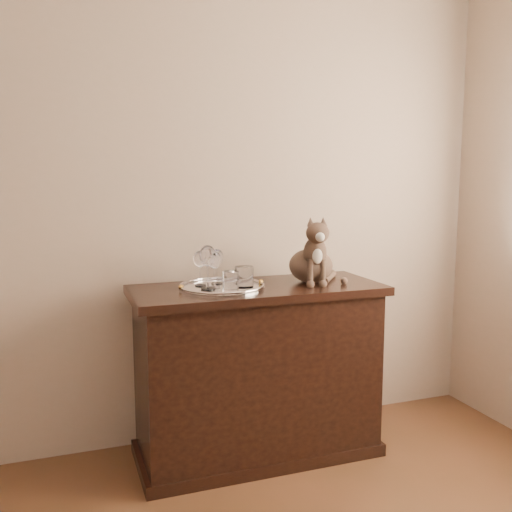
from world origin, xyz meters
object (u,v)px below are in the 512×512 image
Objects in this scene: tumbler_b at (231,280)px; wine_glass_b at (217,266)px; wine_glass_c at (208,267)px; tumbler_a at (244,277)px; cat at (311,249)px; sideboard at (257,372)px; tray at (222,287)px; wine_glass_d at (214,270)px; wine_glass_a at (200,268)px.

wine_glass_b is at bearing 98.28° from tumbler_b.
wine_glass_c reaches higher than tumbler_a.
wine_glass_c is (-0.08, -0.12, 0.02)m from wine_glass_b.
sideboard is at bearing -166.20° from cat.
tray is 2.37× the size of wine_glass_b.
wine_glass_c is (-0.08, -0.05, 0.11)m from tray.
tray is at bearing 176.66° from sideboard.
tray is at bearing -168.22° from cat.
wine_glass_c is at bearing -140.47° from wine_glass_d.
cat reaches higher than tumbler_b.
sideboard is 14.32× the size of tumbler_b.
wine_glass_a is 1.00× the size of wine_glass_b.
wine_glass_c is at bearing 178.39° from tumbler_a.
tumbler_a is at bearing -52.11° from wine_glass_b.
cat is (0.54, 0.05, 0.06)m from wine_glass_c.
sideboard is 0.59m from wine_glass_c.
wine_glass_b is at bearing -176.92° from cat.
wine_glass_b is 0.47m from cat.
wine_glass_c is at bearing -83.44° from wine_glass_a.
cat is at bearing 5.16° from wine_glass_c.
wine_glass_c is 2.44× the size of tumbler_b.
tumbler_a is at bearing -1.61° from wine_glass_c.
cat is (0.28, 0.01, 0.59)m from sideboard.
tray is 0.14m from wine_glass_c.
wine_glass_c is 0.12m from tumbler_b.
tray is at bearing 31.13° from wine_glass_c.
wine_glass_d is (-0.04, -0.09, 0.00)m from wine_glass_b.
tumbler_a is 0.29× the size of cat.
wine_glass_d is 1.75× the size of tumbler_a.
cat is (0.37, 0.05, 0.11)m from tumbler_a.
wine_glass_a is at bearing 152.32° from tray.
wine_glass_a is (-0.09, 0.05, 0.09)m from tray.
tumbler_b is (0.02, -0.08, 0.05)m from tray.
sideboard is 0.58m from wine_glass_a.
wine_glass_c reaches higher than wine_glass_a.
cat is (0.44, 0.08, 0.12)m from tumbler_b.
wine_glass_a is 0.99× the size of wine_glass_d.
wine_glass_a is at bearing -165.41° from wine_glass_b.
sideboard is 7.10× the size of wine_glass_b.
cat is (0.46, -0.00, 0.16)m from tray.
cat is (0.55, -0.05, 0.07)m from wine_glass_a.
wine_glass_b is at bearing 57.63° from wine_glass_c.
wine_glass_a is at bearing -173.22° from cat.
tray is 0.48m from cat.
wine_glass_c is 0.62× the size of cat.
tumbler_a is 0.38m from cat.
tumbler_b is (0.10, -0.03, -0.06)m from wine_glass_c.
wine_glass_b is 0.09m from wine_glass_d.
tumbler_b is at bearing -78.09° from tray.
wine_glass_d is (-0.21, -0.01, 0.52)m from sideboard.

